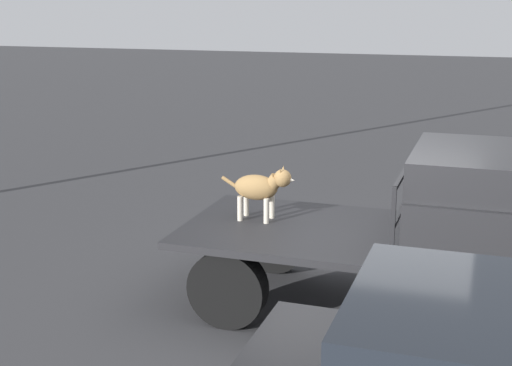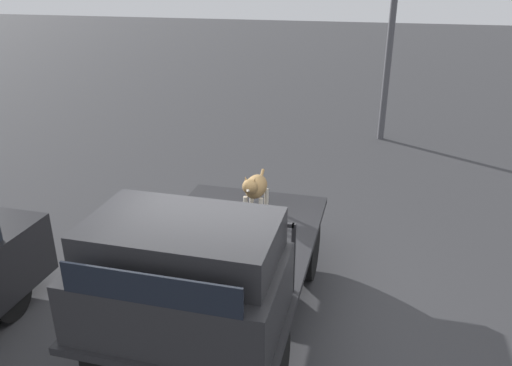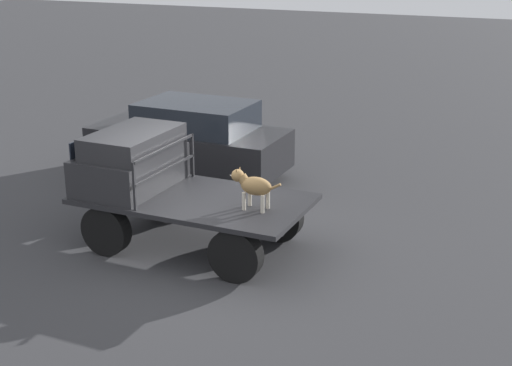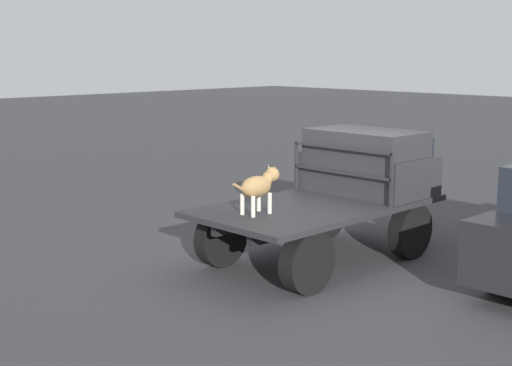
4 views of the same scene
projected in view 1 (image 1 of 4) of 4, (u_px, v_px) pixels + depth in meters
ground_plane at (352, 308)px, 7.93m from camera, size 80.00×80.00×0.00m
flatbed_truck at (354, 255)px, 7.78m from camera, size 3.75×1.99×0.90m
truck_cab at (471, 200)px, 7.23m from camera, size 1.24×1.87×0.99m
truck_headboard at (406, 190)px, 7.43m from camera, size 0.04×1.87×0.78m
dog at (262, 187)px, 8.05m from camera, size 0.87×0.29×0.65m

